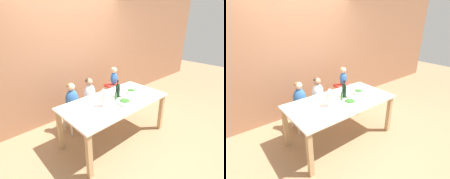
% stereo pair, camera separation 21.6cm
% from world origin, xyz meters
% --- Properties ---
extents(ground_plane, '(14.00, 14.00, 0.00)m').
position_xyz_m(ground_plane, '(0.00, 0.00, 0.00)').
color(ground_plane, '#9E7A56').
extents(wall_back, '(10.00, 0.06, 2.70)m').
position_xyz_m(wall_back, '(0.00, 1.31, 1.35)').
color(wall_back, '#9E6B4C').
rests_on(wall_back, ground_plane).
extents(dining_table, '(1.83, 0.93, 0.76)m').
position_xyz_m(dining_table, '(0.00, 0.00, 0.67)').
color(dining_table, white).
rests_on(dining_table, ground_plane).
extents(chair_far_left, '(0.40, 0.38, 0.45)m').
position_xyz_m(chair_far_left, '(-0.42, 0.71, 0.38)').
color(chair_far_left, silver).
rests_on(chair_far_left, ground_plane).
extents(chair_far_center, '(0.40, 0.38, 0.45)m').
position_xyz_m(chair_far_center, '(-0.02, 0.71, 0.38)').
color(chair_far_center, silver).
rests_on(chair_far_center, ground_plane).
extents(chair_right_highchair, '(0.34, 0.32, 0.68)m').
position_xyz_m(chair_right_highchair, '(0.66, 0.71, 0.53)').
color(chair_right_highchair, silver).
rests_on(chair_right_highchair, ground_plane).
extents(person_child_left, '(0.25, 0.19, 0.53)m').
position_xyz_m(person_child_left, '(-0.42, 0.71, 0.71)').
color(person_child_left, '#3366B2').
rests_on(person_child_left, chair_far_left).
extents(person_child_center, '(0.25, 0.19, 0.53)m').
position_xyz_m(person_child_center, '(-0.02, 0.71, 0.71)').
color(person_child_center, silver).
rests_on(person_child_center, chair_far_center).
extents(person_baby_right, '(0.18, 0.14, 0.40)m').
position_xyz_m(person_baby_right, '(0.66, 0.71, 0.89)').
color(person_baby_right, '#3366B2').
rests_on(person_baby_right, chair_right_highchair).
extents(wine_bottle, '(0.08, 0.08, 0.31)m').
position_xyz_m(wine_bottle, '(0.14, 0.07, 0.88)').
color(wine_bottle, black).
rests_on(wine_bottle, dining_table).
extents(paper_towel_roll, '(0.11, 0.11, 0.23)m').
position_xyz_m(paper_towel_roll, '(-0.26, -0.04, 0.88)').
color(paper_towel_roll, white).
rests_on(paper_towel_roll, dining_table).
extents(wine_glass_near, '(0.08, 0.08, 0.18)m').
position_xyz_m(wine_glass_near, '(0.24, -0.02, 0.89)').
color(wine_glass_near, white).
rests_on(wine_glass_near, dining_table).
extents(wine_glass_far, '(0.08, 0.08, 0.18)m').
position_xyz_m(wine_glass_far, '(-0.09, 0.19, 0.89)').
color(wine_glass_far, white).
rests_on(wine_glass_far, dining_table).
extents(salad_bowl_large, '(0.20, 0.20, 0.08)m').
position_xyz_m(salad_bowl_large, '(0.02, -0.21, 0.80)').
color(salad_bowl_large, white).
rests_on(salad_bowl_large, dining_table).
extents(salad_bowl_small, '(0.17, 0.17, 0.08)m').
position_xyz_m(salad_bowl_small, '(0.43, 0.01, 0.80)').
color(salad_bowl_small, white).
rests_on(salad_bowl_small, dining_table).
extents(dinner_plate_front_left, '(0.21, 0.21, 0.01)m').
position_xyz_m(dinner_plate_front_left, '(-0.57, -0.25, 0.77)').
color(dinner_plate_front_left, silver).
rests_on(dinner_plate_front_left, dining_table).
extents(dinner_plate_back_left, '(0.21, 0.21, 0.01)m').
position_xyz_m(dinner_plate_back_left, '(-0.52, 0.26, 0.77)').
color(dinner_plate_back_left, silver).
rests_on(dinner_plate_back_left, dining_table).
extents(dinner_plate_back_right, '(0.21, 0.21, 0.01)m').
position_xyz_m(dinner_plate_back_right, '(0.52, 0.24, 0.77)').
color(dinner_plate_back_right, silver).
rests_on(dinner_plate_back_right, dining_table).
extents(condiment_bottle_hot_sauce, '(0.04, 0.04, 0.14)m').
position_xyz_m(condiment_bottle_hot_sauce, '(0.04, 0.02, 0.83)').
color(condiment_bottle_hot_sauce, '#336633').
rests_on(condiment_bottle_hot_sauce, dining_table).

